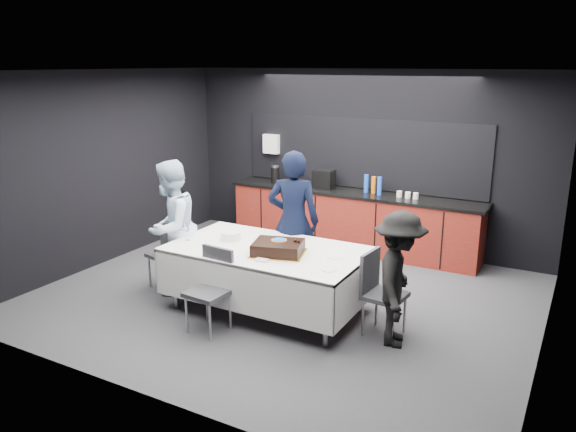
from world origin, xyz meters
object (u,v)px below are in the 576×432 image
object	(u,v)px
chair_left	(170,250)
champagne_flute	(187,228)
person_left	(171,227)
person_center	(293,221)
party_table	(268,259)
cake_assembly	(278,248)
plate_stack	(231,236)
chair_right	(378,287)
person_right	(399,279)
chair_near	(212,283)

from	to	relation	value
chair_left	champagne_flute	bearing A→B (deg)	-21.87
chair_left	person_left	distance (m)	0.34
person_center	person_left	world-z (taller)	person_center
champagne_flute	party_table	bearing A→B (deg)	12.71
cake_assembly	plate_stack	bearing A→B (deg)	166.86
party_table	person_left	xyz separation A→B (m)	(-1.38, -0.10, 0.22)
chair_right	person_left	bearing A→B (deg)	-176.64
plate_stack	person_left	size ratio (longest dim) A/B	0.14
person_center	person_right	distance (m)	1.87
cake_assembly	chair_left	world-z (taller)	cake_assembly
party_table	plate_stack	xyz separation A→B (m)	(-0.56, 0.06, 0.19)
champagne_flute	cake_assembly	bearing A→B (deg)	4.80
plate_stack	person_left	xyz separation A→B (m)	(-0.81, -0.15, 0.03)
person_center	chair_near	bearing A→B (deg)	63.08
plate_stack	person_center	size ratio (longest dim) A/B	0.13
chair_near	chair_left	bearing A→B (deg)	150.01
person_right	chair_left	bearing A→B (deg)	76.20
chair_left	chair_right	distance (m)	2.81
plate_stack	chair_right	size ratio (longest dim) A/B	0.26
cake_assembly	person_left	bearing A→B (deg)	178.97
champagne_flute	chair_right	distance (m)	2.42
cake_assembly	person_right	xyz separation A→B (m)	(1.41, 0.05, -0.13)
chair_left	chair_right	size ratio (longest dim) A/B	1.00
chair_left	person_left	bearing A→B (deg)	-32.25
person_left	person_center	bearing A→B (deg)	112.80
chair_right	plate_stack	bearing A→B (deg)	-179.77
party_table	chair_left	size ratio (longest dim) A/B	2.51
chair_near	person_center	size ratio (longest dim) A/B	0.50
plate_stack	person_center	bearing A→B (deg)	52.72
person_right	chair_near	bearing A→B (deg)	95.42
cake_assembly	person_right	distance (m)	1.42
champagne_flute	person_left	xyz separation A→B (m)	(-0.37, 0.13, -0.08)
chair_near	person_center	xyz separation A→B (m)	(0.23, 1.45, 0.38)
plate_stack	person_right	distance (m)	2.19
chair_right	champagne_flute	bearing A→B (deg)	-172.97
chair_left	person_left	xyz separation A→B (m)	(0.07, -0.05, 0.33)
plate_stack	chair_right	world-z (taller)	chair_right
cake_assembly	party_table	bearing A→B (deg)	149.99
cake_assembly	chair_right	size ratio (longest dim) A/B	0.75
plate_stack	person_right	world-z (taller)	person_right
chair_near	chair_right	bearing A→B (deg)	25.58
cake_assembly	chair_right	bearing A→B (deg)	9.38
champagne_flute	chair_right	size ratio (longest dim) A/B	0.24
plate_stack	person_center	xyz separation A→B (m)	(0.51, 0.68, 0.09)
party_table	chair_near	xyz separation A→B (m)	(-0.28, -0.72, -0.11)
cake_assembly	chair_left	size ratio (longest dim) A/B	0.75
chair_left	person_right	world-z (taller)	person_right
party_table	chair_near	bearing A→B (deg)	-111.39
cake_assembly	plate_stack	size ratio (longest dim) A/B	2.87
champagne_flute	chair_left	distance (m)	0.62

